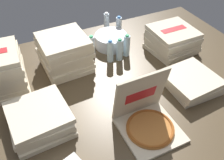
% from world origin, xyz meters
% --- Properties ---
extents(ground_plane, '(3.20, 2.40, 0.02)m').
position_xyz_m(ground_plane, '(0.00, 0.00, -0.01)').
color(ground_plane, '#4C3D28').
extents(open_pizza_box, '(0.41, 0.42, 0.43)m').
position_xyz_m(open_pizza_box, '(0.11, -0.34, 0.08)').
color(open_pizza_box, beige).
rests_on(open_pizza_box, ground_plane).
extents(pizza_stack_left_near, '(0.46, 0.46, 0.32)m').
position_xyz_m(pizza_stack_left_near, '(-0.21, 0.61, 0.16)').
color(pizza_stack_left_near, beige).
rests_on(pizza_stack_left_near, ground_plane).
extents(pizza_stack_right_far, '(0.44, 0.46, 0.16)m').
position_xyz_m(pizza_stack_right_far, '(-0.59, 0.00, 0.08)').
color(pizza_stack_right_far, beige).
rests_on(pizza_stack_right_far, ground_plane).
extents(pizza_stack_right_near, '(0.44, 0.43, 0.12)m').
position_xyz_m(pizza_stack_right_near, '(0.68, -0.13, 0.06)').
color(pizza_stack_right_near, beige).
rests_on(pizza_stack_right_near, ground_plane).
extents(pizza_stack_left_far, '(0.45, 0.46, 0.25)m').
position_xyz_m(pizza_stack_left_far, '(0.85, 0.40, 0.12)').
color(pizza_stack_left_far, beige).
rests_on(pizza_stack_left_far, ground_plane).
extents(ice_bucket, '(0.34, 0.34, 0.14)m').
position_xyz_m(ice_bucket, '(0.33, 0.75, 0.07)').
color(ice_bucket, '#B7BABF').
rests_on(ice_bucket, ground_plane).
extents(water_bottle_0, '(0.06, 0.06, 0.24)m').
position_xyz_m(water_bottle_0, '(0.50, 0.90, 0.11)').
color(water_bottle_0, silver).
rests_on(water_bottle_0, ground_plane).
extents(water_bottle_1, '(0.06, 0.06, 0.24)m').
position_xyz_m(water_bottle_1, '(0.40, 0.53, 0.11)').
color(water_bottle_1, silver).
rests_on(water_bottle_1, ground_plane).
extents(water_bottle_2, '(0.06, 0.06, 0.24)m').
position_xyz_m(water_bottle_2, '(0.21, 0.51, 0.11)').
color(water_bottle_2, silver).
rests_on(water_bottle_2, ground_plane).
extents(water_bottle_3, '(0.06, 0.06, 0.24)m').
position_xyz_m(water_bottle_3, '(0.08, 0.66, 0.11)').
color(water_bottle_3, white).
rests_on(water_bottle_3, ground_plane).
extents(water_bottle_4, '(0.06, 0.06, 0.24)m').
position_xyz_m(water_bottle_4, '(0.41, 1.04, 0.11)').
color(water_bottle_4, silver).
rests_on(water_bottle_4, ground_plane).
extents(water_bottle_5, '(0.06, 0.06, 0.24)m').
position_xyz_m(water_bottle_5, '(0.30, 0.49, 0.11)').
color(water_bottle_5, silver).
rests_on(water_bottle_5, ground_plane).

